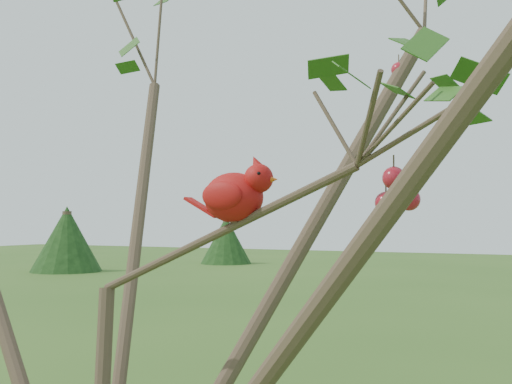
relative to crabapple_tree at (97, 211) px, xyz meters
The scene contains 2 objects.
crabapple_tree is the anchor object (origin of this frame).
cardinal 0.29m from the crabapple_tree, 19.70° to the left, with size 0.21×0.10×0.14m.
Camera 1 is at (0.89, -1.05, 2.10)m, focal length 45.00 mm.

